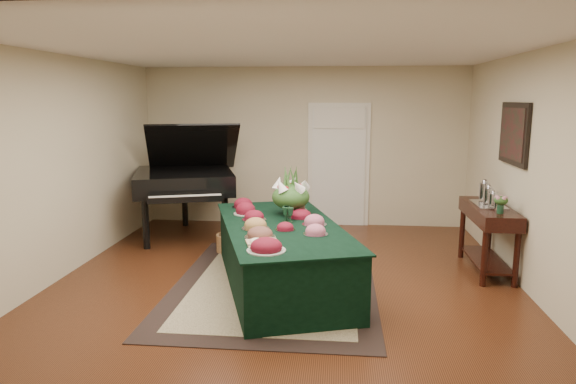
# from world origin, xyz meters

# --- Properties ---
(ground) EXTENTS (6.00, 6.00, 0.00)m
(ground) POSITION_xyz_m (0.00, 0.00, 0.00)
(ground) COLOR black
(ground) RESTS_ON ground
(area_rug) EXTENTS (2.34, 3.27, 0.01)m
(area_rug) POSITION_xyz_m (-0.12, -0.07, 0.01)
(area_rug) COLOR black
(area_rug) RESTS_ON ground
(kitchen_doorway) EXTENTS (1.05, 0.07, 2.10)m
(kitchen_doorway) POSITION_xyz_m (0.60, 2.97, 1.02)
(kitchen_doorway) COLOR silver
(kitchen_doorway) RESTS_ON ground
(buffet_table) EXTENTS (2.02, 2.95, 0.74)m
(buffet_table) POSITION_xyz_m (-0.04, -0.08, 0.37)
(buffet_table) COLOR black
(buffet_table) RESTS_ON ground
(food_platters) EXTENTS (1.31, 2.43, 0.12)m
(food_platters) POSITION_xyz_m (-0.13, -0.03, 0.78)
(food_platters) COLOR silver
(food_platters) RESTS_ON buffet_table
(cutting_board) EXTENTS (0.40, 0.40, 0.10)m
(cutting_board) POSITION_xyz_m (-0.13, -0.90, 0.77)
(cutting_board) COLOR tan
(cutting_board) RESTS_ON buffet_table
(green_goblets) EXTENTS (0.14, 0.15, 0.18)m
(green_goblets) POSITION_xyz_m (0.01, 0.07, 0.83)
(green_goblets) COLOR #153622
(green_goblets) RESTS_ON buffet_table
(floral_centerpiece) EXTENTS (0.49, 0.49, 0.49)m
(floral_centerpiece) POSITION_xyz_m (0.02, 0.44, 1.03)
(floral_centerpiece) COLOR #153622
(floral_centerpiece) RESTS_ON buffet_table
(grand_piano) EXTENTS (1.88, 2.09, 1.80)m
(grand_piano) POSITION_xyz_m (-1.80, 1.97, 0.91)
(grand_piano) COLOR black
(grand_piano) RESTS_ON ground
(wicker_basket) EXTENTS (0.41, 0.41, 0.26)m
(wicker_basket) POSITION_xyz_m (-0.92, 1.19, 0.13)
(wicker_basket) COLOR #99683D
(wicker_basket) RESTS_ON ground
(mahogany_sideboard) EXTENTS (0.45, 1.32, 0.85)m
(mahogany_sideboard) POSITION_xyz_m (2.50, 0.69, 0.66)
(mahogany_sideboard) COLOR black
(mahogany_sideboard) RESTS_ON ground
(tea_service) EXTENTS (0.34, 0.74, 0.30)m
(tea_service) POSITION_xyz_m (2.50, 0.72, 0.96)
(tea_service) COLOR silver
(tea_service) RESTS_ON mahogany_sideboard
(pink_bouquet) EXTENTS (0.17, 0.17, 0.22)m
(pink_bouquet) POSITION_xyz_m (2.50, 0.27, 0.99)
(pink_bouquet) COLOR #153622
(pink_bouquet) RESTS_ON mahogany_sideboard
(wall_painting) EXTENTS (0.05, 0.95, 0.75)m
(wall_painting) POSITION_xyz_m (2.72, 0.69, 1.75)
(wall_painting) COLOR black
(wall_painting) RESTS_ON ground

